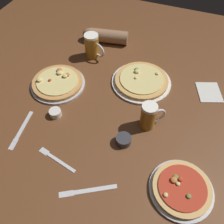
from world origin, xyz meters
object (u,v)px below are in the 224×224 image
pizza_plate_near (181,189)px  beer_mug_amber (92,46)px  pizza_plate_far (141,81)px  diner_arm (104,36)px  pizza_plate_side (58,83)px  beer_mug_dark (149,117)px  fork_left (56,159)px  knife_right (88,191)px  ramekin_sauce (123,140)px  napkin_folded (209,92)px  knife_spare (21,130)px  ramekin_butter (55,113)px

pizza_plate_near → beer_mug_amber: beer_mug_amber is taller
pizza_plate_far → beer_mug_amber: bearing=161.3°
pizza_plate_far → diner_arm: (-0.35, 0.29, 0.03)m
pizza_plate_side → beer_mug_dark: 0.56m
fork_left → knife_right: 0.20m
pizza_plate_side → knife_right: pizza_plate_side is taller
pizza_plate_far → beer_mug_amber: size_ratio=2.22×
beer_mug_dark → ramekin_sauce: (-0.08, -0.13, -0.05)m
napkin_folded → diner_arm: bearing=162.6°
pizza_plate_near → knife_spare: pizza_plate_near is taller
napkin_folded → diner_arm: diner_arm is taller
napkin_folded → pizza_plate_side: bearing=-162.7°
beer_mug_amber → diner_arm: bearing=88.4°
beer_mug_amber → ramekin_sauce: beer_mug_amber is taller
ramekin_sauce → fork_left: 0.31m
diner_arm → ramekin_sauce: bearing=-61.0°
pizza_plate_far → knife_right: 0.68m
diner_arm → napkin_folded: bearing=-17.4°
pizza_plate_side → beer_mug_dark: (0.55, -0.09, 0.05)m
pizza_plate_near → knife_right: bearing=-158.3°
pizza_plate_side → fork_left: pizza_plate_side is taller
pizza_plate_side → ramekin_sauce: (0.47, -0.22, 0.00)m
pizza_plate_far → knife_spare: bearing=-130.5°
fork_left → diner_arm: diner_arm is taller
pizza_plate_near → pizza_plate_side: bearing=155.4°
pizza_plate_near → napkin_folded: 0.60m
ramekin_sauce → napkin_folded: size_ratio=0.48×
beer_mug_dark → ramekin_butter: (-0.45, -0.11, -0.05)m
pizza_plate_side → knife_spare: pizza_plate_side is taller
ramekin_butter → knife_spare: (-0.11, -0.14, -0.01)m
beer_mug_amber → knife_spare: bearing=-98.2°
beer_mug_dark → beer_mug_amber: (-0.47, 0.40, 0.00)m
pizza_plate_far → ramekin_sauce: 0.41m
pizza_plate_far → ramekin_butter: 0.51m
beer_mug_amber → ramekin_sauce: (0.39, -0.53, -0.06)m
ramekin_butter → diner_arm: (-0.01, 0.67, 0.03)m
ramekin_butter → fork_left: (0.13, -0.22, -0.01)m
pizza_plate_side → diner_arm: (0.08, 0.48, 0.03)m
pizza_plate_near → knife_right: pizza_plate_near is taller
pizza_plate_far → beer_mug_dark: bearing=-67.4°
pizza_plate_far → knife_spare: size_ratio=1.47×
pizza_plate_side → beer_mug_amber: bearing=75.6°
pizza_plate_side → napkin_folded: 0.84m
fork_left → ramekin_sauce: bearing=37.8°
fork_left → knife_right: same height
ramekin_butter → fork_left: ramekin_butter is taller
pizza_plate_near → pizza_plate_far: bearing=121.7°
pizza_plate_near → knife_spare: size_ratio=1.15×
napkin_folded → fork_left: napkin_folded is taller
fork_left → pizza_plate_side: bearing=118.4°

